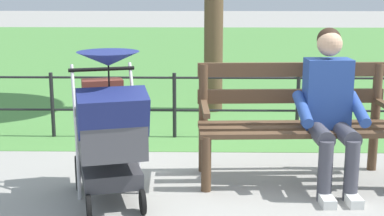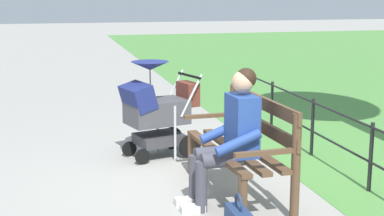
# 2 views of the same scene
# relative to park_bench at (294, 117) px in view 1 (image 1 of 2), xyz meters

# --- Properties ---
(ground_plane) EXTENTS (60.00, 60.00, 0.00)m
(ground_plane) POSITION_rel_park_bench_xyz_m (0.41, 0.12, -0.53)
(ground_plane) COLOR #9E9B93
(grass_lawn) EXTENTS (40.00, 16.00, 0.01)m
(grass_lawn) POSITION_rel_park_bench_xyz_m (0.41, -8.68, -0.52)
(grass_lawn) COLOR #518E42
(grass_lawn) RESTS_ON ground
(park_bench) EXTENTS (1.62, 0.67, 0.96)m
(park_bench) POSITION_rel_park_bench_xyz_m (0.00, 0.00, 0.00)
(park_bench) COLOR brown
(park_bench) RESTS_ON ground
(person_on_bench) EXTENTS (0.55, 0.74, 1.28)m
(person_on_bench) POSITION_rel_park_bench_xyz_m (-0.25, 0.22, 0.15)
(person_on_bench) COLOR #42424C
(person_on_bench) RESTS_ON ground
(stroller) EXTENTS (0.71, 0.98, 1.15)m
(stroller) POSITION_rel_park_bench_xyz_m (1.45, 0.60, 0.07)
(stroller) COLOR black
(stroller) RESTS_ON ground
(park_fence) EXTENTS (6.56, 0.04, 0.70)m
(park_fence) POSITION_rel_park_bench_xyz_m (0.41, -1.22, -0.11)
(park_fence) COLOR black
(park_fence) RESTS_ON ground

